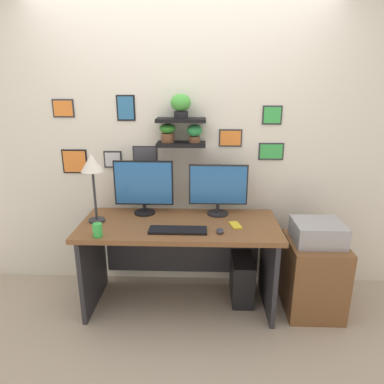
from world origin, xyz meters
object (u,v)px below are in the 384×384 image
Objects in this scene: printer at (318,232)px; pen_cup at (97,230)px; desk at (180,244)px; keyboard at (178,230)px; drawer_cabinet at (313,276)px; computer_tower_right at (242,278)px; monitor_left at (144,186)px; cell_phone at (235,225)px; monitor_right at (218,188)px; computer_mouse at (220,231)px; desk_lamp at (92,168)px.

pen_cup is at bearing -171.57° from printer.
desk is 3.61× the size of keyboard.
pen_cup is at bearing -171.57° from drawer_cabinet.
computer_tower_right is (-0.56, 0.13, -0.51)m from printer.
keyboard is 0.59m from pen_cup.
monitor_left is 3.58× the size of cell_phone.
pen_cup is 0.25× the size of computer_tower_right.
monitor_right reaches higher than computer_mouse.
computer_tower_right is at bearing 166.60° from drawer_cabinet.
desk is 3.23× the size of monitor_right.
drawer_cabinet is at bearing -17.11° from monitor_right.
computer_mouse is 0.16× the size of desk_lamp.
monitor_left reaches higher than desk.
pen_cup reaches higher than cell_phone.
pen_cup is at bearing -71.87° from desk_lamp.
monitor_right is at bearing 162.89° from printer.
computer_mouse reaches higher than computer_tower_right.
monitor_right is 0.36m from cell_phone.
keyboard is at bearing -175.77° from cell_phone.
monitor_left is at bearing 179.99° from monitor_right.
desk_lamp is at bearing 178.80° from drawer_cabinet.
pen_cup is (-0.26, -0.49, -0.19)m from monitor_left.
monitor_right reaches higher than keyboard.
desk_lamp reaches higher than desk.
drawer_cabinet reaches higher than computer_tower_right.
monitor_left is 1.02× the size of monitor_right.
monitor_right is at bearing 11.69° from desk_lamp.
pen_cup reaches higher than computer_mouse.
monitor_left is 0.63m from monitor_right.
desk_lamp is (-0.99, -0.20, 0.21)m from monitor_right.
desk_lamp is 5.58× the size of pen_cup.
drawer_cabinet is at bearing -9.70° from monitor_left.
printer is (1.68, 0.25, -0.10)m from pen_cup.
desk is 0.58m from monitor_left.
desk_lamp reaches higher than drawer_cabinet.
printer is (1.77, -0.04, -0.50)m from desk_lamp.
drawer_cabinet is at bearing 10.95° from computer_mouse.
desk_lamp is at bearing 108.13° from pen_cup.
monitor_left is at bearing 29.73° from desk_lamp.
computer_tower_right is at bearing 166.60° from printer.
printer is 0.95× the size of computer_tower_right.
desk_lamp is 1.47× the size of printer.
monitor_right is 1.04m from pen_cup.
monitor_left reaches higher than cell_phone.
keyboard is at bearing -172.80° from printer.
pen_cup reaches higher than keyboard.
desk is 0.31m from keyboard.
monitor_left is 5.56× the size of computer_mouse.
computer_mouse is (0.00, -0.39, -0.22)m from monitor_right.
desk_lamp reaches higher than keyboard.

